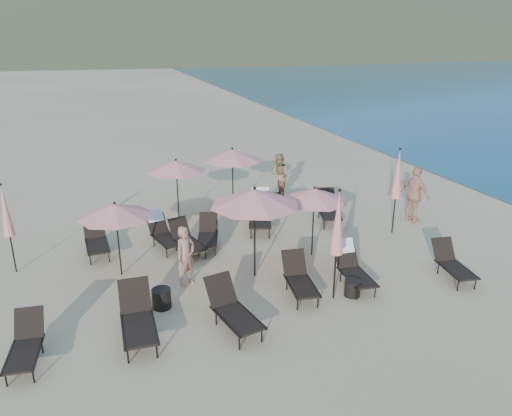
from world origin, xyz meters
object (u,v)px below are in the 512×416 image
object	(u,v)px
lounger_3	(299,278)
umbrella_closed_0	(338,224)
lounger_10	(260,211)
lounger_1	(138,317)
beachgoer_a	(186,256)
beachgoer_c	(415,195)
lounger_8	(186,239)
lounger_7	(163,232)
beachgoer_b	(279,176)
lounger_5	(452,263)
lounger_9	(208,234)
umbrella_open_4	(232,155)
umbrella_open_1	(255,197)
lounger_11	(328,208)
lounger_2	(232,309)
lounger_6	(96,239)
umbrella_open_2	(314,195)
umbrella_open_3	(176,166)
lounger_0	(25,344)
umbrella_closed_1	(398,175)
side_table_0	(162,298)
umbrella_closed_2	(6,211)
side_table_1	(352,288)
lounger_4	(352,266)
umbrella_open_0	(115,211)

from	to	relation	value
lounger_3	umbrella_closed_0	distance (m)	1.72
lounger_10	lounger_1	bearing A→B (deg)	-112.30
beachgoer_a	beachgoer_c	size ratio (longest dim) A/B	0.83
lounger_8	beachgoer_c	world-z (taller)	beachgoer_c
lounger_7	beachgoer_b	size ratio (longest dim) A/B	0.98
lounger_1	beachgoer_b	bearing A→B (deg)	52.76
lounger_5	lounger_9	world-z (taller)	lounger_5
umbrella_open_4	lounger_8	bearing A→B (deg)	-127.38
umbrella_open_1	umbrella_open_4	distance (m)	5.12
lounger_5	lounger_11	bearing A→B (deg)	112.63
lounger_5	lounger_9	size ratio (longest dim) A/B	0.99
lounger_2	lounger_5	distance (m)	6.03
beachgoer_a	lounger_3	bearing A→B (deg)	-59.26
umbrella_open_1	beachgoer_c	distance (m)	6.63
lounger_3	umbrella_open_4	xyz separation A→B (m)	(0.23, 6.29, 1.58)
umbrella_open_4	lounger_6	bearing A→B (deg)	-154.84
umbrella_open_2	beachgoer_c	size ratio (longest dim) A/B	1.09
umbrella_open_1	beachgoer_c	size ratio (longest dim) A/B	1.29
umbrella_open_3	beachgoer_c	xyz separation A→B (m)	(7.32, -2.83, -0.91)
lounger_3	lounger_11	xyz separation A→B (m)	(2.90, 4.16, 0.03)
lounger_2	lounger_0	bearing A→B (deg)	166.11
lounger_1	beachgoer_a	bearing A→B (deg)	55.47
umbrella_closed_1	beachgoer_b	size ratio (longest dim) A/B	1.64
umbrella_closed_0	umbrella_open_2	bearing A→B (deg)	76.97
lounger_1	side_table_0	world-z (taller)	lounger_1
lounger_6	beachgoer_a	bearing A→B (deg)	-55.12
lounger_7	umbrella_closed_2	bearing A→B (deg)	171.30
lounger_7	umbrella_closed_0	xyz separation A→B (m)	(3.35, -4.37, 1.45)
lounger_1	umbrella_open_2	bearing A→B (deg)	27.41
lounger_5	umbrella_closed_2	size ratio (longest dim) A/B	0.64
umbrella_open_1	side_table_0	size ratio (longest dim) A/B	5.20
lounger_8	lounger_9	world-z (taller)	lounger_8
lounger_1	lounger_10	world-z (taller)	lounger_10
umbrella_closed_1	lounger_8	bearing A→B (deg)	173.53
umbrella_open_2	side_table_1	size ratio (longest dim) A/B	5.03
lounger_4	umbrella_closed_2	world-z (taller)	umbrella_closed_2
lounger_6	umbrella_closed_1	xyz separation A→B (m)	(8.86, -1.51, 1.49)
lounger_9	side_table_1	size ratio (longest dim) A/B	3.88
lounger_5	umbrella_open_4	world-z (taller)	umbrella_open_4
lounger_8	beachgoer_b	world-z (taller)	beachgoer_b
umbrella_closed_1	umbrella_closed_2	xyz separation A→B (m)	(-10.96, 1.00, -0.20)
lounger_4	lounger_5	size ratio (longest dim) A/B	1.03
lounger_2	side_table_0	bearing A→B (deg)	123.37
lounger_0	umbrella_open_0	bearing A→B (deg)	63.73
lounger_6	lounger_11	xyz separation A→B (m)	(7.42, 0.11, 0.02)
umbrella_open_1	umbrella_open_3	size ratio (longest dim) A/B	1.16
lounger_10	umbrella_open_4	bearing A→B (deg)	119.59
lounger_5	lounger_6	bearing A→B (deg)	160.54
umbrella_open_3	umbrella_closed_2	distance (m)	5.42
umbrella_open_1	umbrella_open_2	world-z (taller)	umbrella_open_1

